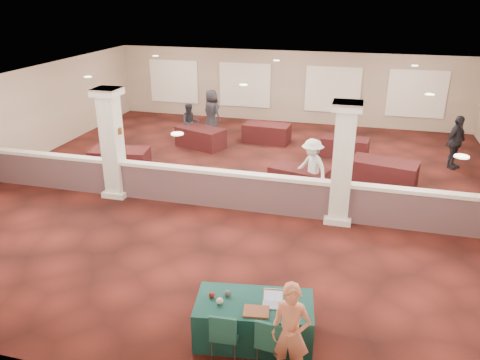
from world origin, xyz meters
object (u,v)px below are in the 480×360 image
(woman, at_px, (290,333))
(far_table_back_center, at_px, (267,133))
(conf_chair_main, at_px, (271,339))
(far_table_front_left, at_px, (120,160))
(attendee_d, at_px, (212,112))
(far_table_back_left, at_px, (201,137))
(attendee_c, at_px, (456,142))
(far_table_front_center, at_px, (299,179))
(attendee_b, at_px, (312,167))
(attendee_a, at_px, (190,123))
(far_table_back_right, at_px, (345,147))
(near_table, at_px, (254,320))
(conf_chair_side, at_px, (224,332))
(far_table_front_right, at_px, (383,173))

(woman, xyz_separation_m, far_table_back_center, (-2.88, 11.92, -0.49))
(conf_chair_main, height_order, woman, woman)
(far_table_front_left, distance_m, attendee_d, 5.19)
(woman, bearing_deg, far_table_back_center, 105.95)
(far_table_back_left, relative_size, attendee_d, 0.99)
(woman, height_order, attendee_d, attendee_d)
(attendee_c, bearing_deg, far_table_back_left, 127.45)
(far_table_front_center, relative_size, attendee_c, 0.94)
(far_table_front_left, bearing_deg, attendee_b, -2.67)
(attendee_c, height_order, attendee_d, attendee_d)
(attendee_a, bearing_deg, far_table_back_right, -33.68)
(far_table_back_center, bearing_deg, far_table_front_left, -132.77)
(woman, relative_size, attendee_b, 0.99)
(conf_chair_main, xyz_separation_m, far_table_back_left, (-4.92, 10.56, -0.20))
(near_table, bearing_deg, far_table_back_left, 105.52)
(far_table_front_left, distance_m, far_table_back_center, 6.02)
(attendee_b, bearing_deg, far_table_front_left, -143.20)
(conf_chair_main, distance_m, attendee_a, 12.40)
(far_table_front_center, height_order, far_table_back_right, far_table_front_center)
(attendee_b, height_order, attendee_d, attendee_d)
(near_table, bearing_deg, far_table_back_center, 92.05)
(near_table, distance_m, conf_chair_side, 0.71)
(far_table_back_left, bearing_deg, near_table, -65.72)
(attendee_a, bearing_deg, far_table_back_center, -18.56)
(far_table_front_left, xyz_separation_m, attendee_d, (1.63, 4.89, 0.56))
(far_table_back_left, height_order, far_table_back_right, far_table_back_left)
(far_table_front_right, xyz_separation_m, attendee_a, (-7.40, 2.70, 0.37))
(far_table_front_left, relative_size, far_table_front_right, 0.95)
(attendee_a, xyz_separation_m, attendee_b, (5.30, -4.00, 0.09))
(conf_chair_main, height_order, far_table_back_center, conf_chair_main)
(far_table_back_left, bearing_deg, attendee_c, 0.38)
(attendee_b, height_order, attendee_c, attendee_c)
(conf_chair_main, bearing_deg, far_table_back_left, 120.88)
(far_table_front_center, bearing_deg, far_table_front_left, -180.00)
(far_table_back_right, bearing_deg, far_table_front_right, -62.51)
(attendee_a, distance_m, attendee_d, 1.31)
(attendee_a, bearing_deg, conf_chair_side, -99.07)
(conf_chair_main, height_order, attendee_c, attendee_c)
(conf_chair_side, bearing_deg, far_table_front_left, 124.31)
(far_table_front_right, relative_size, attendee_b, 1.15)
(far_table_front_right, bearing_deg, attendee_b, -148.18)
(woman, height_order, far_table_front_left, woman)
(far_table_front_right, height_order, far_table_back_right, far_table_front_right)
(conf_chair_side, xyz_separation_m, woman, (1.09, -0.11, 0.31))
(attendee_c, bearing_deg, far_table_front_right, 170.85)
(far_table_front_left, distance_m, attendee_b, 6.45)
(attendee_a, bearing_deg, far_table_front_center, -69.33)
(far_table_back_left, distance_m, attendee_b, 5.85)
(near_table, height_order, far_table_back_right, near_table)
(far_table_back_center, distance_m, attendee_a, 3.08)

